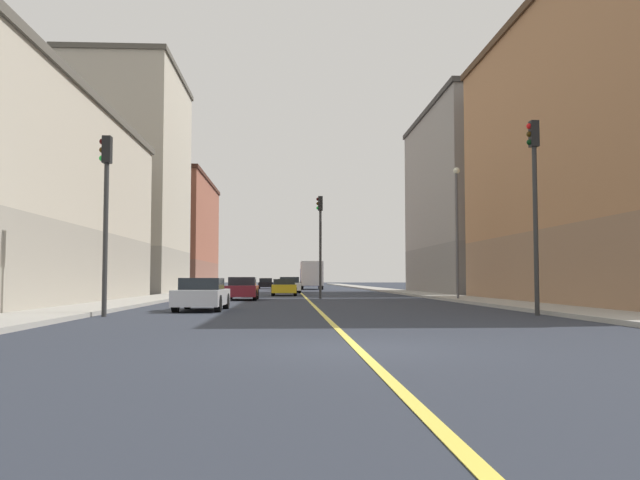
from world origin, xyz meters
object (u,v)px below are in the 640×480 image
car_yellow (284,287)px  street_lamp_left_near (457,219)px  car_white (289,285)px  building_right_midblock (128,182)px  building_right_corner (7,199)px  traffic_light_right_near (106,199)px  building_left_mid (475,202)px  car_silver (202,295)px  car_maroon (242,289)px  building_left_near (620,150)px  car_black (266,284)px  traffic_light_median_far (320,233)px  box_truck (311,275)px  car_orange (286,285)px  building_right_distant (173,234)px  traffic_light_left_near (534,190)px

car_yellow → street_lamp_left_near: bearing=-52.6°
car_white → building_right_midblock: bearing=-169.4°
building_right_corner → traffic_light_right_near: bearing=-53.6°
building_left_mid → car_white: size_ratio=4.73×
street_lamp_left_near → car_white: bearing=112.7°
car_silver → car_maroon: size_ratio=0.96×
car_maroon → car_white: bearing=81.6°
building_left_near → car_silver: size_ratio=5.60×
building_left_near → car_black: building_left_near is taller
building_left_mid → car_yellow: building_left_mid is taller
building_left_mid → street_lamp_left_near: (-6.33, -18.09, -3.13)m
traffic_light_median_far → car_white: traffic_light_median_far is taller
box_truck → car_maroon: bearing=-98.3°
building_left_near → traffic_light_right_near: bearing=-159.4°
car_black → car_orange: (2.47, -11.66, -0.03)m
car_black → car_orange: bearing=-78.0°
car_maroon → car_white: 19.40m
building_left_near → traffic_light_right_near: (-21.82, -8.22, -3.48)m
building_left_near → car_yellow: 25.36m
building_left_mid → street_lamp_left_near: 19.42m
traffic_light_median_far → car_orange: traffic_light_median_far is taller
car_maroon → car_white: car_white is taller
building_right_corner → building_right_distant: bearing=90.0°
traffic_light_right_near → building_right_corner: bearing=126.4°
building_right_distant → car_yellow: (13.15, -28.88, -5.83)m
building_right_corner → box_truck: 47.33m
traffic_light_right_near → car_silver: bearing=55.9°
building_left_near → traffic_light_right_near: 23.57m
car_yellow → car_silver: 22.93m
traffic_light_left_near → traffic_light_median_far: size_ratio=1.04×
building_right_distant → car_black: (10.76, 3.84, -5.80)m
car_black → car_orange: size_ratio=1.09×
building_left_mid → box_truck: (-12.94, 22.09, -6.01)m
building_left_near → traffic_light_median_far: size_ratio=3.76×
building_left_near → car_white: (-15.57, 27.91, -6.68)m
building_left_near → building_right_distant: 55.62m
traffic_light_median_far → building_left_mid: bearing=43.6°
car_black → traffic_light_right_near: bearing=-93.3°
traffic_light_median_far → car_yellow: (-2.26, 7.61, -3.52)m
car_orange → car_maroon: bearing=-94.6°
traffic_light_right_near → car_orange: bearing=82.9°
building_right_distant → traffic_light_right_near: (7.32, -55.58, -2.56)m
building_left_near → building_right_corner: size_ratio=0.95×
car_black → car_maroon: bearing=-90.1°
building_left_mid → traffic_light_right_near: building_left_mid is taller
traffic_light_median_far → car_yellow: 8.69m
building_left_mid → street_lamp_left_near: size_ratio=2.65×
car_yellow → box_truck: bearing=83.7°
car_maroon → car_orange: car_maroon is taller
building_right_distant → car_black: 12.81m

